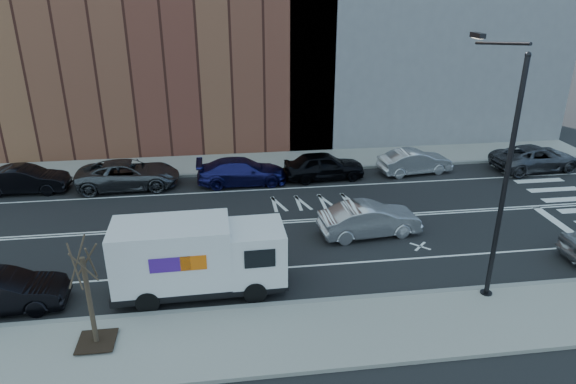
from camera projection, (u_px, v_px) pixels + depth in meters
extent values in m
plane|color=black|center=(279.00, 222.00, 25.34)|extent=(120.00, 120.00, 0.00)
cube|color=gray|center=(310.00, 334.00, 17.27)|extent=(44.00, 3.60, 0.15)
cube|color=gray|center=(263.00, 162.00, 33.36)|extent=(44.00, 3.60, 0.15)
cube|color=gray|center=(302.00, 303.00, 18.91)|extent=(44.00, 0.25, 0.17)
cube|color=gray|center=(266.00, 172.00, 31.71)|extent=(44.00, 0.25, 0.17)
cylinder|color=black|center=(505.00, 187.00, 17.71)|extent=(0.18, 0.18, 9.00)
cylinder|color=black|center=(486.00, 294.00, 19.41)|extent=(0.44, 0.44, 0.20)
sphere|color=black|center=(528.00, 55.00, 15.99)|extent=(0.20, 0.20, 0.20)
cylinder|color=black|center=(501.00, 43.00, 17.48)|extent=(0.11, 3.49, 0.48)
cube|color=black|center=(478.00, 35.00, 19.00)|extent=(0.25, 0.80, 0.18)
cube|color=#FFF2CC|center=(477.00, 38.00, 19.04)|extent=(0.18, 0.55, 0.03)
cube|color=black|center=(97.00, 341.00, 16.71)|extent=(1.20, 1.20, 0.04)
cylinder|color=#382B1E|center=(90.00, 302.00, 16.12)|extent=(0.16, 0.16, 3.20)
cylinder|color=#382B1E|center=(91.00, 263.00, 15.61)|extent=(0.06, 0.80, 1.44)
cylinder|color=#382B1E|center=(87.00, 259.00, 15.81)|extent=(0.81, 0.31, 1.19)
cylinder|color=#382B1E|center=(77.00, 261.00, 15.69)|extent=(0.58, 0.76, 1.50)
cylinder|color=#382B1E|center=(75.00, 266.00, 15.42)|extent=(0.47, 0.61, 1.37)
cylinder|color=#382B1E|center=(84.00, 267.00, 15.37)|extent=(0.72, 0.29, 1.13)
cube|color=black|center=(199.00, 281.00, 19.58)|extent=(6.35, 2.26, 0.31)
cube|color=silver|center=(257.00, 251.00, 19.47)|extent=(2.08, 2.23, 2.04)
cube|color=black|center=(284.00, 242.00, 19.50)|extent=(0.10, 1.88, 0.97)
cube|color=black|center=(260.00, 259.00, 18.34)|extent=(1.12, 0.06, 0.71)
cube|color=black|center=(254.00, 231.00, 20.36)|extent=(1.12, 0.06, 0.71)
cube|color=black|center=(283.00, 272.00, 20.00)|extent=(0.19, 2.04, 0.36)
cube|color=silver|center=(172.00, 253.00, 18.94)|extent=(4.32, 2.32, 2.34)
cube|color=#47198C|center=(170.00, 265.00, 17.85)|extent=(1.42, 0.05, 0.56)
cube|color=orange|center=(194.00, 263.00, 17.96)|extent=(0.92, 0.04, 0.56)
cube|color=#47198C|center=(173.00, 235.00, 19.92)|extent=(1.42, 0.05, 0.56)
cube|color=orange|center=(194.00, 234.00, 20.04)|extent=(0.92, 0.04, 0.56)
cylinder|color=black|center=(255.00, 292.00, 18.96)|extent=(0.86, 0.30, 0.85)
cylinder|color=black|center=(250.00, 264.00, 20.81)|extent=(0.86, 0.30, 0.85)
cylinder|color=black|center=(148.00, 302.00, 18.41)|extent=(0.86, 0.30, 0.85)
cylinder|color=black|center=(153.00, 272.00, 20.26)|extent=(0.86, 0.30, 0.85)
imported|color=black|center=(25.00, 180.00, 28.62)|extent=(4.62, 1.70, 1.51)
imported|color=#484A4F|center=(128.00, 174.00, 29.27)|extent=(5.75, 2.76, 1.58)
imported|color=navy|center=(242.00, 171.00, 29.83)|extent=(5.23, 2.17, 1.51)
imported|color=black|center=(324.00, 166.00, 30.56)|extent=(4.90, 2.22, 1.63)
imported|color=#BBBCC1|center=(415.00, 162.00, 31.46)|extent=(4.65, 2.15, 1.48)
imported|color=#44454A|center=(536.00, 158.00, 32.02)|extent=(5.73, 3.05, 1.53)
imported|color=#B6B6BB|center=(370.00, 219.00, 23.86)|extent=(4.85, 2.11, 1.55)
imported|color=black|center=(1.00, 292.00, 18.41)|extent=(4.56, 1.79, 1.48)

